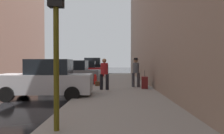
# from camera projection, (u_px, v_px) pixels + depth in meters

# --- Properties ---
(sidewalk) EXTENTS (4.00, 40.00, 0.15)m
(sidewalk) POSITION_uv_depth(u_px,v_px,m) (119.00, 96.00, 10.32)
(sidewalk) COLOR gray
(sidewalk) RESTS_ON ground_plane
(parked_silver_sedan) EXTENTS (4.26, 2.17, 1.79)m
(parked_silver_sedan) POSITION_uv_depth(u_px,v_px,m) (47.00, 80.00, 10.01)
(parked_silver_sedan) COLOR #B7BABF
(parked_silver_sedan) RESTS_ON ground_plane
(parked_gray_coupe) EXTENTS (4.26, 2.18, 1.79)m
(parked_gray_coupe) POSITION_uv_depth(u_px,v_px,m) (72.00, 73.00, 15.85)
(parked_gray_coupe) COLOR slate
(parked_gray_coupe) RESTS_ON ground_plane
(parked_red_hatchback) EXTENTS (4.27, 2.19, 1.79)m
(parked_red_hatchback) POSITION_uv_depth(u_px,v_px,m) (84.00, 70.00, 22.47)
(parked_red_hatchback) COLOR #B2191E
(parked_red_hatchback) RESTS_ON ground_plane
(parked_black_suv) EXTENTS (4.62, 2.10, 2.25)m
(parked_black_suv) POSITION_uv_depth(u_px,v_px,m) (92.00, 67.00, 29.32)
(parked_black_suv) COLOR black
(parked_black_suv) RESTS_ON ground_plane
(fire_hydrant) EXTENTS (0.42, 0.22, 0.70)m
(fire_hydrant) POSITION_uv_depth(u_px,v_px,m) (95.00, 79.00, 14.89)
(fire_hydrant) COLOR red
(fire_hydrant) RESTS_ON sidewalk
(traffic_light) EXTENTS (0.32, 0.32, 3.60)m
(traffic_light) POSITION_uv_depth(u_px,v_px,m) (56.00, 12.00, 4.74)
(traffic_light) COLOR #514C0F
(traffic_light) RESTS_ON sidewalk
(pedestrian_with_beanie) EXTENTS (0.50, 0.41, 1.78)m
(pedestrian_with_beanie) POSITION_uv_depth(u_px,v_px,m) (136.00, 71.00, 13.32)
(pedestrian_with_beanie) COLOR #333338
(pedestrian_with_beanie) RESTS_ON sidewalk
(pedestrian_in_red_jacket) EXTENTS (0.51, 0.42, 1.71)m
(pedestrian_in_red_jacket) POSITION_uv_depth(u_px,v_px,m) (104.00, 72.00, 11.95)
(pedestrian_in_red_jacket) COLOR black
(pedestrian_in_red_jacket) RESTS_ON sidewalk
(rolling_suitcase) EXTENTS (0.42, 0.60, 1.04)m
(rolling_suitcase) POSITION_uv_depth(u_px,v_px,m) (145.00, 82.00, 12.55)
(rolling_suitcase) COLOR #591414
(rolling_suitcase) RESTS_ON sidewalk
(duffel_bag) EXTENTS (0.32, 0.44, 0.28)m
(duffel_bag) POSITION_uv_depth(u_px,v_px,m) (98.00, 84.00, 14.00)
(duffel_bag) COLOR #472D19
(duffel_bag) RESTS_ON sidewalk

